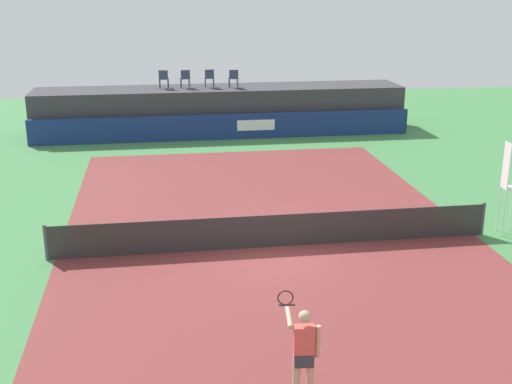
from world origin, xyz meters
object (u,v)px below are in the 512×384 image
(spectator_chair_far_left, at_px, (164,78))
(tennis_player, at_px, (303,352))
(spectator_chair_right, at_px, (233,78))
(net_post_near, at_px, (46,243))
(umpire_chair, at_px, (508,182))
(net_post_far, at_px, (483,219))
(spectator_chair_center, at_px, (209,77))
(spectator_chair_left, at_px, (185,78))

(spectator_chair_far_left, relative_size, tennis_player, 0.50)
(spectator_chair_right, bearing_deg, net_post_near, -114.45)
(umpire_chair, relative_size, net_post_far, 2.76)
(spectator_chair_right, bearing_deg, spectator_chair_far_left, 174.68)
(spectator_chair_center, height_order, tennis_player, spectator_chair_center)
(spectator_chair_center, bearing_deg, tennis_player, -90.66)
(spectator_chair_far_left, distance_m, tennis_player, 22.59)
(spectator_chair_right, relative_size, tennis_player, 0.50)
(spectator_chair_left, relative_size, spectator_chair_center, 1.00)
(spectator_chair_right, bearing_deg, umpire_chair, -67.53)
(spectator_chair_left, distance_m, net_post_far, 17.36)
(spectator_chair_far_left, height_order, net_post_near, spectator_chair_far_left)
(spectator_chair_center, relative_size, umpire_chair, 0.32)
(spectator_chair_center, bearing_deg, net_post_near, -110.37)
(spectator_chair_left, height_order, umpire_chair, spectator_chair_left)
(spectator_chair_far_left, relative_size, net_post_near, 0.89)
(spectator_chair_center, bearing_deg, spectator_chair_far_left, 178.95)
(tennis_player, bearing_deg, spectator_chair_left, 92.35)
(spectator_chair_far_left, bearing_deg, net_post_near, -102.74)
(umpire_chair, height_order, net_post_far, umpire_chair)
(spectator_chair_right, distance_m, net_post_far, 16.18)
(spectator_chair_left, height_order, spectator_chair_center, same)
(umpire_chair, xyz_separation_m, net_post_far, (-0.65, -0.01, -1.09))
(spectator_chair_far_left, bearing_deg, spectator_chair_left, -2.19)
(spectator_chair_left, distance_m, net_post_near, 16.11)
(spectator_chair_far_left, xyz_separation_m, spectator_chair_center, (2.21, -0.04, 0.00))
(net_post_far, relative_size, tennis_player, 0.56)
(spectator_chair_far_left, xyz_separation_m, spectator_chair_left, (1.04, -0.04, 0.00))
(umpire_chair, bearing_deg, spectator_chair_right, 112.47)
(spectator_chair_center, relative_size, net_post_near, 0.89)
(tennis_player, bearing_deg, spectator_chair_far_left, 94.98)
(spectator_chair_right, relative_size, net_post_near, 0.89)
(spectator_chair_center, bearing_deg, umpire_chair, -64.29)
(spectator_chair_far_left, height_order, spectator_chair_right, same)
(net_post_near, relative_size, net_post_far, 1.00)
(net_post_near, bearing_deg, spectator_chair_far_left, 77.26)
(spectator_chair_far_left, distance_m, spectator_chair_center, 2.21)
(spectator_chair_left, relative_size, net_post_far, 0.89)
(umpire_chair, distance_m, net_post_far, 1.27)
(umpire_chair, distance_m, net_post_near, 13.10)
(spectator_chair_center, relative_size, net_post_far, 0.89)
(net_post_far, height_order, tennis_player, tennis_player)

